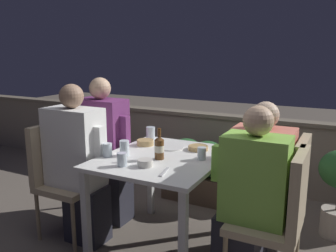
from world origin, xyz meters
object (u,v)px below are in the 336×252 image
(person_white_polo, at_px, (78,164))
(person_coral_top, at_px, (257,182))
(beer_bottle, at_px, (159,147))
(person_purple_stripe, at_px, (105,150))
(chair_right_far, at_px, (286,191))
(chair_left_near, at_px, (60,170))
(person_green_blouse, at_px, (249,198))
(chair_left_far, at_px, (88,157))
(chair_right_near, at_px, (281,210))

(person_white_polo, distance_m, person_coral_top, 1.40)
(beer_bottle, bearing_deg, person_purple_stripe, 158.75)
(chair_right_far, bearing_deg, person_white_polo, -165.66)
(chair_left_near, bearing_deg, person_green_blouse, 2.00)
(beer_bottle, bearing_deg, chair_left_far, 163.22)
(person_purple_stripe, bearing_deg, chair_right_far, -0.00)
(person_white_polo, height_order, chair_right_near, person_white_polo)
(person_green_blouse, bearing_deg, chair_right_near, -0.00)
(chair_left_near, xyz_separation_m, person_purple_stripe, (0.17, 0.40, 0.09))
(person_green_blouse, bearing_deg, chair_left_near, -178.00)
(chair_right_far, bearing_deg, chair_left_near, -167.28)
(chair_left_near, xyz_separation_m, chair_right_near, (1.78, 0.06, 0.00))
(person_white_polo, xyz_separation_m, person_coral_top, (1.34, 0.40, -0.05))
(person_white_polo, bearing_deg, chair_left_far, 120.78)
(chair_right_far, bearing_deg, person_purple_stripe, 180.00)
(chair_right_near, bearing_deg, beer_bottle, 175.80)
(person_purple_stripe, relative_size, person_green_blouse, 1.08)
(chair_left_far, distance_m, person_green_blouse, 1.64)
(person_coral_top, bearing_deg, person_white_polo, -163.54)
(person_purple_stripe, bearing_deg, chair_right_near, -11.98)
(chair_right_far, height_order, person_coral_top, person_coral_top)
(person_purple_stripe, height_order, chair_right_far, person_purple_stripe)
(person_white_polo, xyz_separation_m, chair_left_far, (-0.24, 0.40, -0.08))
(person_white_polo, height_order, chair_left_far, person_white_polo)
(chair_right_near, relative_size, chair_right_far, 1.00)
(chair_left_near, relative_size, chair_right_far, 1.00)
(chair_left_far, distance_m, person_coral_top, 1.58)
(person_white_polo, xyz_separation_m, chair_right_near, (1.58, 0.06, -0.08))
(beer_bottle, bearing_deg, chair_right_near, -4.20)
(chair_left_near, height_order, chair_right_far, same)
(chair_left_near, height_order, beer_bottle, beer_bottle)
(chair_left_near, distance_m, person_white_polo, 0.22)
(person_white_polo, distance_m, person_purple_stripe, 0.40)
(chair_right_far, bearing_deg, person_green_blouse, -117.82)
(chair_left_far, height_order, chair_right_far, same)
(chair_left_near, relative_size, person_purple_stripe, 0.73)
(person_purple_stripe, distance_m, chair_right_near, 1.65)
(person_purple_stripe, bearing_deg, person_green_blouse, -13.69)
(chair_left_far, xyz_separation_m, chair_right_near, (1.81, -0.34, 0.00))
(chair_right_near, height_order, person_coral_top, person_coral_top)
(chair_left_near, relative_size, person_white_polo, 0.74)
(chair_left_far, relative_size, person_coral_top, 0.80)
(chair_left_near, xyz_separation_m, person_green_blouse, (1.58, 0.06, 0.04))
(chair_right_near, xyz_separation_m, person_coral_top, (-0.24, 0.34, 0.03))
(chair_left_far, xyz_separation_m, person_coral_top, (1.58, -0.00, 0.03))
(beer_bottle, bearing_deg, person_green_blouse, -5.45)
(person_coral_top, xyz_separation_m, beer_bottle, (-0.67, -0.27, 0.25))
(person_coral_top, bearing_deg, person_purple_stripe, 180.00)
(person_coral_top, bearing_deg, chair_right_near, -55.26)
(person_white_polo, bearing_deg, person_purple_stripe, 94.53)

